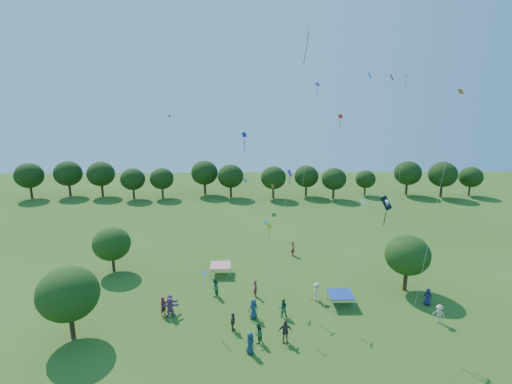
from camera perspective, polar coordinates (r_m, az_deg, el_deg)
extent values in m
cylinder|color=#422B19|center=(36.54, -24.77, -17.14)|extent=(0.38, 0.38, 1.84)
ellipsoid|color=#214313|center=(35.19, -25.25, -13.01)|extent=(4.73, 4.73, 4.26)
cylinder|color=#422B19|center=(47.15, -19.68, -9.77)|extent=(0.31, 0.31, 1.51)
ellipsoid|color=#214313|center=(46.25, -19.93, -6.95)|extent=(4.04, 4.04, 3.64)
cylinder|color=#422B19|center=(43.10, 20.53, -11.85)|extent=(0.39, 0.39, 1.87)
ellipsoid|color=#214313|center=(42.02, 20.85, -8.42)|extent=(4.33, 4.33, 3.90)
cylinder|color=#422B19|center=(85.81, -29.42, -0.09)|extent=(0.44, 0.44, 2.15)
ellipsoid|color=#1A340E|center=(85.19, -29.68, 2.05)|extent=(5.17, 5.17, 4.65)
cylinder|color=#422B19|center=(84.42, -25.04, 0.21)|extent=(0.45, 0.45, 2.17)
ellipsoid|color=#1A340E|center=(83.79, -25.27, 2.41)|extent=(5.22, 5.22, 4.70)
cylinder|color=#422B19|center=(81.79, -21.09, 0.18)|extent=(0.44, 0.44, 2.15)
ellipsoid|color=#1A340E|center=(81.14, -21.29, 2.43)|extent=(5.17, 5.17, 4.65)
cylinder|color=#422B19|center=(77.71, -17.05, -0.28)|extent=(0.38, 0.38, 1.87)
ellipsoid|color=#1A340E|center=(77.10, -17.20, 1.76)|extent=(4.48, 4.48, 4.03)
cylinder|color=#422B19|center=(77.05, -13.19, -0.16)|extent=(0.38, 0.38, 1.84)
ellipsoid|color=#1A340E|center=(76.45, -13.31, 1.87)|extent=(4.42, 4.42, 3.98)
cylinder|color=#422B19|center=(78.13, -7.30, 0.39)|extent=(0.44, 0.44, 2.14)
ellipsoid|color=#1A340E|center=(77.45, -7.37, 2.74)|extent=(5.14, 5.14, 4.63)
cylinder|color=#422B19|center=(75.68, -3.61, 0.00)|extent=(0.42, 0.42, 2.03)
ellipsoid|color=#1A340E|center=(75.01, -3.65, 2.28)|extent=(4.86, 4.86, 4.37)
cylinder|color=#422B19|center=(74.72, 2.48, -0.19)|extent=(0.40, 0.40, 1.96)
ellipsoid|color=#1A340E|center=(74.06, 2.50, 2.05)|extent=(4.71, 4.71, 4.24)
cylinder|color=#422B19|center=(76.90, 7.15, 0.10)|extent=(0.39, 0.39, 1.91)
ellipsoid|color=#1A340E|center=(76.27, 7.21, 2.22)|extent=(4.59, 4.59, 4.13)
cylinder|color=#422B19|center=(75.69, 10.98, -0.28)|extent=(0.39, 0.39, 1.89)
ellipsoid|color=#1A340E|center=(75.06, 11.08, 1.85)|extent=(4.54, 4.54, 4.08)
cylinder|color=#422B19|center=(79.79, 15.27, 0.09)|extent=(0.33, 0.33, 1.58)
ellipsoid|color=#1A340E|center=(79.28, 15.38, 1.78)|extent=(3.80, 3.80, 3.42)
cylinder|color=#422B19|center=(82.66, 20.68, 0.34)|extent=(0.44, 0.44, 2.13)
ellipsoid|color=#1A340E|center=(82.03, 20.87, 2.54)|extent=(5.12, 5.12, 4.61)
cylinder|color=#422B19|center=(83.29, 24.91, 0.06)|extent=(0.45, 0.45, 2.18)
ellipsoid|color=#1A340E|center=(82.64, 25.14, 2.30)|extent=(5.24, 5.24, 4.72)
cylinder|color=#422B19|center=(87.05, 28.16, 0.12)|extent=(0.37, 0.37, 1.81)
ellipsoid|color=#1A340E|center=(86.53, 28.36, 1.90)|extent=(4.35, 4.35, 3.91)
cube|color=red|center=(43.85, -5.11, -10.37)|extent=(2.20, 2.20, 0.08)
cylinder|color=#999999|center=(43.23, -6.53, -11.50)|extent=(0.05, 0.05, 1.10)
cylinder|color=#999999|center=(43.10, -3.83, -11.52)|extent=(0.05, 0.05, 1.10)
cylinder|color=#999999|center=(45.04, -6.31, -10.42)|extent=(0.05, 0.05, 1.10)
cylinder|color=#999999|center=(44.92, -3.73, -10.43)|extent=(0.05, 0.05, 1.10)
cube|color=navy|center=(38.69, 12.03, -14.09)|extent=(2.20, 2.20, 0.08)
cylinder|color=#999999|center=(37.85, 10.82, -15.55)|extent=(0.05, 0.05, 1.10)
cylinder|color=#999999|center=(38.31, 13.85, -15.34)|extent=(0.05, 0.05, 1.10)
cylinder|color=#999999|center=(39.57, 10.20, -14.15)|extent=(0.05, 0.05, 1.10)
cylinder|color=#999999|center=(40.00, 13.09, -13.98)|extent=(0.05, 0.05, 1.10)
imported|color=#1A1C4D|center=(41.12, 23.33, -13.61)|extent=(0.89, 0.83, 1.61)
imported|color=maroon|center=(37.29, -13.10, -15.60)|extent=(0.69, 0.77, 1.73)
imported|color=#2A6242|center=(39.54, -5.92, -13.40)|extent=(0.70, 1.01, 1.86)
imported|color=#B4B290|center=(38.60, 24.68, -15.55)|extent=(1.04, 1.17, 1.67)
imported|color=#463A38|center=(33.03, 4.18, -19.25)|extent=(1.14, 0.58, 1.89)
imported|color=#874F76|center=(37.62, -12.19, -15.31)|extent=(1.66, 0.95, 1.68)
imported|color=navy|center=(35.93, -0.37, -16.34)|extent=(1.02, 0.81, 1.82)
imported|color=maroon|center=(39.37, -0.07, -13.62)|extent=(0.48, 0.67, 1.64)
imported|color=#265931|center=(32.94, 0.30, -19.52)|extent=(0.81, 0.94, 1.68)
imported|color=beige|center=(39.08, 8.64, -13.89)|extent=(0.55, 1.17, 1.78)
imported|color=#474339|center=(34.42, -3.31, -18.03)|extent=(0.68, 1.02, 1.59)
imported|color=#8B5189|center=(36.96, -12.18, -15.78)|extent=(1.74, 0.84, 1.78)
imported|color=#1A334C|center=(31.88, -0.84, -20.77)|extent=(0.88, 0.94, 1.70)
imported|color=maroon|center=(48.72, 5.31, -8.06)|extent=(0.59, 0.75, 1.76)
imported|color=#29613D|center=(36.29, 3.86, -16.17)|extent=(0.82, 0.45, 1.67)
cube|color=black|center=(33.57, 18.11, -1.51)|extent=(1.21, 1.26, 0.97)
cube|color=black|center=(33.97, 17.92, -3.62)|extent=(0.08, 0.27, 1.18)
sphere|color=white|center=(33.49, 18.16, -1.37)|extent=(0.36, 0.36, 0.36)
cylinder|color=white|center=(33.56, 18.12, -1.83)|extent=(0.26, 0.50, 0.32)
cylinder|color=white|center=(33.56, 18.12, -1.83)|extent=(0.26, 0.50, 0.32)
cylinder|color=beige|center=(34.07, 13.62, -9.57)|extent=(5.08, 0.68, 8.71)
cube|color=red|center=(40.73, 7.28, 22.35)|extent=(0.51, 0.78, 0.63)
cube|color=red|center=(40.53, 7.18, 19.62)|extent=(0.40, 0.57, 2.94)
cylinder|color=beige|center=(37.21, 1.32, 4.65)|extent=(8.02, 6.29, 23.50)
cube|color=#E3500D|center=(44.90, 2.37, 0.87)|extent=(0.47, 0.50, 0.37)
cylinder|color=beige|center=(46.05, 4.02, -3.86)|extent=(2.74, 0.06, 7.45)
cube|color=#FF250D|center=(46.72, 11.98, 10.53)|extent=(0.52, 0.32, 0.43)
cube|color=#FF250D|center=(46.83, 11.91, 9.46)|extent=(0.21, 0.23, 1.11)
cylinder|color=beige|center=(46.21, 8.55, 0.95)|extent=(5.41, 2.10, 15.04)
cube|color=#F8A216|center=(41.27, 20.71, 15.17)|extent=(0.54, 0.61, 0.45)
cube|color=#F8A216|center=(41.29, 20.60, 14.23)|extent=(0.09, 0.17, 0.69)
cylinder|color=beige|center=(40.76, 19.75, 1.46)|extent=(0.72, 2.50, 19.04)
cube|color=#1C7A16|center=(41.28, 2.59, -3.28)|extent=(0.40, 0.22, 0.35)
cylinder|color=beige|center=(40.95, 2.23, -7.65)|extent=(0.65, 2.66, 5.39)
cube|color=#147ED1|center=(43.71, -1.51, 1.67)|extent=(0.50, 0.57, 0.38)
cylinder|color=beige|center=(45.18, 1.96, -3.63)|extent=(5.42, 0.61, 8.30)
cube|color=#701895|center=(36.89, 4.84, 2.70)|extent=(0.53, 0.69, 0.57)
cube|color=#701895|center=(37.09, 4.81, 1.55)|extent=(0.11, 0.19, 0.75)
cylinder|color=beige|center=(38.46, 3.51, -5.18)|extent=(1.53, 0.54, 10.33)
cube|color=white|center=(48.54, 15.05, -1.42)|extent=(0.63, 0.56, 0.41)
cube|color=white|center=(48.78, 14.98, -2.26)|extent=(0.11, 0.20, 0.84)
cylinder|color=beige|center=(47.66, 10.35, -4.93)|extent=(8.19, 1.47, 5.12)
cube|color=#0B9DAB|center=(37.53, 1.64, -4.62)|extent=(0.68, 0.81, 0.51)
cylinder|color=beige|center=(39.23, 1.92, -8.53)|extent=(0.52, 1.36, 5.51)
cube|color=red|center=(42.57, 18.83, 15.25)|extent=(0.57, 0.65, 0.54)
cylinder|color=beige|center=(41.37, 19.12, 1.67)|extent=(0.49, 4.36, 19.02)
cube|color=#CF4D0A|center=(34.22, 27.21, 12.65)|extent=(0.52, 0.44, 0.35)
cylinder|color=beige|center=(34.99, 24.31, -2.05)|extent=(1.75, 0.16, 17.66)
cube|color=#C9DB13|center=(33.82, 1.89, -4.89)|extent=(0.47, 0.47, 0.37)
cube|color=#C9DB13|center=(34.08, 1.88, -5.88)|extent=(0.07, 0.17, 0.73)
cylinder|color=beige|center=(33.99, 2.39, -11.14)|extent=(0.51, 2.47, 6.64)
cube|color=green|center=(47.54, -12.24, 10.55)|extent=(0.30, 0.41, 0.33)
cylinder|color=beige|center=(43.16, -10.80, -0.02)|extent=(3.40, 10.59, 15.09)
cube|color=#151BD3|center=(40.13, -1.69, 8.18)|extent=(0.53, 0.51, 0.46)
cube|color=#151BD3|center=(40.28, -1.68, 6.76)|extent=(0.07, 0.31, 1.37)
cylinder|color=beige|center=(39.89, 0.12, -2.05)|extent=(2.46, 3.14, 13.54)
cube|color=purple|center=(47.16, 8.78, 14.96)|extent=(0.57, 0.52, 0.38)
cube|color=purple|center=(47.19, 8.73, 13.97)|extent=(0.10, 0.24, 1.02)
cylinder|color=beige|center=(46.38, 6.98, 3.27)|extent=(2.74, 2.63, 18.56)
cube|color=silver|center=(33.51, -7.47, -11.34)|extent=(0.45, 0.48, 0.34)
cube|color=silver|center=(33.95, -7.41, -12.71)|extent=(0.10, 0.29, 1.29)
cylinder|color=beige|center=(34.45, -8.42, -14.02)|extent=(1.26, 0.17, 3.31)
cube|color=#0B7CA9|center=(37.08, 15.94, 15.71)|extent=(0.47, 0.55, 0.46)
cylinder|color=beige|center=(38.65, 17.77, 0.96)|extent=(4.00, 0.29, 19.01)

